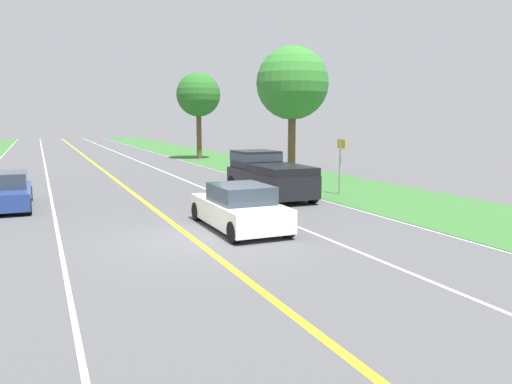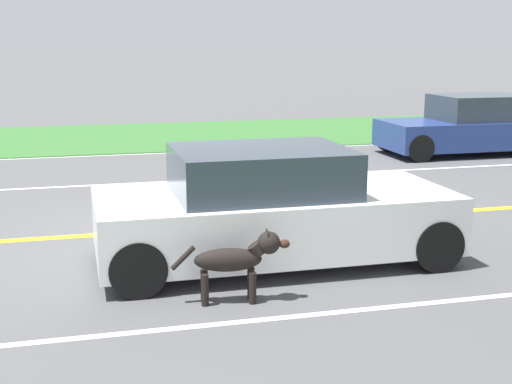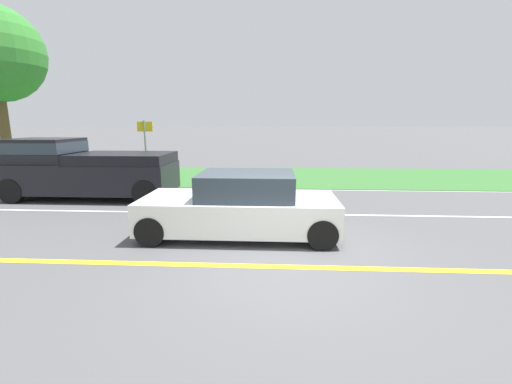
% 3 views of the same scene
% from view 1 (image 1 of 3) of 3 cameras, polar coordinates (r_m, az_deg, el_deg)
% --- Properties ---
extents(ground_plane, '(400.00, 400.00, 0.00)m').
position_cam_1_polar(ground_plane, '(14.17, -7.00, -5.51)').
color(ground_plane, '#4C4C4F').
extents(centre_divider_line, '(0.18, 160.00, 0.01)m').
position_cam_1_polar(centre_divider_line, '(14.17, -7.00, -5.50)').
color(centre_divider_line, yellow).
rests_on(centre_divider_line, ground).
extents(lane_edge_line_right, '(0.14, 160.00, 0.01)m').
position_cam_1_polar(lane_edge_line_right, '(17.44, 15.64, -3.13)').
color(lane_edge_line_right, white).
rests_on(lane_edge_line_right, ground).
extents(lane_dash_same_dir, '(0.10, 160.00, 0.01)m').
position_cam_1_polar(lane_dash_same_dir, '(15.50, 5.53, -4.27)').
color(lane_dash_same_dir, white).
rests_on(lane_dash_same_dir, ground).
extents(lane_dash_oncoming, '(0.10, 160.00, 0.01)m').
position_cam_1_polar(lane_dash_oncoming, '(13.63, -21.33, -6.57)').
color(lane_dash_oncoming, white).
rests_on(lane_dash_oncoming, ground).
extents(grass_verge_right, '(6.00, 160.00, 0.03)m').
position_cam_1_polar(grass_verge_right, '(19.45, 22.52, -2.26)').
color(grass_verge_right, '#33662D').
rests_on(grass_verge_right, ground).
extents(ego_car, '(1.89, 4.23, 1.39)m').
position_cam_1_polar(ego_car, '(15.46, -1.91, -1.84)').
color(ego_car, white).
rests_on(ego_car, ground).
extents(dog, '(0.34, 1.22, 0.76)m').
position_cam_1_polar(dog, '(15.37, 3.33, -2.60)').
color(dog, black).
rests_on(dog, ground).
extents(pickup_truck, '(2.05, 5.30, 1.95)m').
position_cam_1_polar(pickup_truck, '(21.82, 1.32, 2.02)').
color(pickup_truck, black).
rests_on(pickup_truck, ground).
extents(oncoming_car, '(1.82, 4.27, 1.37)m').
position_cam_1_polar(oncoming_car, '(21.23, -26.74, 0.00)').
color(oncoming_car, navy).
rests_on(oncoming_car, ground).
extents(roadside_tree_right_near, '(4.14, 4.14, 7.48)m').
position_cam_1_polar(roadside_tree_right_near, '(29.15, 4.17, 12.24)').
color(roadside_tree_right_near, brown).
rests_on(roadside_tree_right_near, ground).
extents(roadside_tree_right_far, '(3.70, 3.70, 7.28)m').
position_cam_1_polar(roadside_tree_right_far, '(43.02, -6.60, 10.95)').
color(roadside_tree_right_far, brown).
rests_on(roadside_tree_right_far, ground).
extents(street_sign, '(0.11, 0.64, 2.54)m').
position_cam_1_polar(street_sign, '(22.51, 9.63, 3.68)').
color(street_sign, gray).
rests_on(street_sign, ground).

